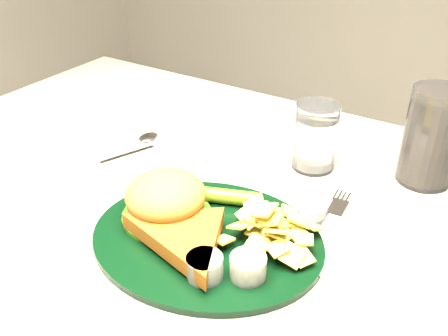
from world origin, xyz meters
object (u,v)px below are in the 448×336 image
at_px(dinner_plate, 206,221).
at_px(cola_glass, 432,137).
at_px(water_glass, 315,137).
at_px(fork_napkin, 311,236).

distance_m(dinner_plate, cola_glass, 0.38).
bearing_deg(water_glass, dinner_plate, -98.68).
height_order(dinner_plate, water_glass, water_glass).
relative_size(water_glass, fork_napkin, 0.61).
bearing_deg(cola_glass, dinner_plate, -123.31).
height_order(dinner_plate, fork_napkin, dinner_plate).
bearing_deg(cola_glass, water_glass, -161.91).
bearing_deg(dinner_plate, fork_napkin, 22.79).
xyz_separation_m(dinner_plate, cola_glass, (0.21, 0.32, 0.04)).
height_order(dinner_plate, cola_glass, cola_glass).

